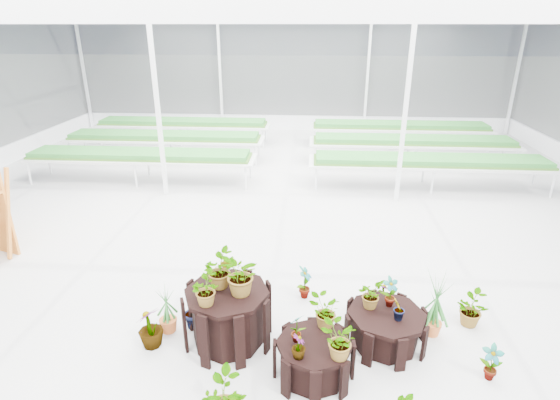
{
  "coord_description": "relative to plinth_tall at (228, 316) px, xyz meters",
  "views": [
    {
      "loc": [
        0.77,
        -6.55,
        4.2
      ],
      "look_at": [
        0.26,
        0.61,
        1.3
      ],
      "focal_mm": 28.0,
      "sensor_mm": 36.0,
      "label": 1
    }
  ],
  "objects": [
    {
      "name": "greenhouse_shell",
      "position": [
        0.31,
        1.57,
        1.84
      ],
      "size": [
        18.0,
        24.0,
        4.5
      ],
      "primitive_type": null,
      "color": "white",
      "rests_on": "ground"
    },
    {
      "name": "steel_frame",
      "position": [
        0.31,
        1.57,
        1.84
      ],
      "size": [
        18.0,
        24.0,
        4.5
      ],
      "primitive_type": null,
      "color": "silver",
      "rests_on": "ground"
    },
    {
      "name": "nursery_benches",
      "position": [
        0.31,
        8.77,
        0.01
      ],
      "size": [
        16.0,
        7.0,
        0.84
      ],
      "primitive_type": null,
      "color": "silver",
      "rests_on": "ground"
    },
    {
      "name": "plinth_tall",
      "position": [
        0.0,
        0.0,
        0.0
      ],
      "size": [
        1.55,
        1.55,
        0.82
      ],
      "primitive_type": "cylinder",
      "rotation": [
        0.0,
        0.0,
        -0.35
      ],
      "color": "black",
      "rests_on": "ground"
    },
    {
      "name": "plinth_low",
      "position": [
        2.2,
        0.1,
        -0.16
      ],
      "size": [
        1.34,
        1.34,
        0.5
      ],
      "primitive_type": "cylinder",
      "rotation": [
        0.0,
        0.0,
        0.23
      ],
      "color": "black",
      "rests_on": "ground"
    },
    {
      "name": "plinth_mid",
      "position": [
        1.2,
        -0.6,
        -0.15
      ],
      "size": [
        1.03,
        1.03,
        0.52
      ],
      "primitive_type": "cylinder",
      "rotation": [
        0.0,
        0.0,
        0.04
      ],
      "color": "black",
      "rests_on": "ground"
    },
    {
      "name": "nursery_plants",
      "position": [
        0.95,
        -0.13,
        0.15
      ],
      "size": [
        5.03,
        3.16,
        1.42
      ],
      "color": "#296E2B",
      "rests_on": "ground"
    },
    {
      "name": "ground_plane",
      "position": [
        0.31,
        1.57,
        -0.41
      ],
      "size": [
        24.0,
        24.0,
        0.0
      ],
      "primitive_type": "plane",
      "color": "gray",
      "rests_on": "ground"
    }
  ]
}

